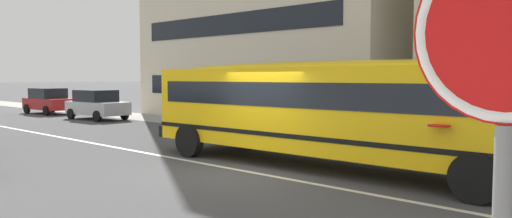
{
  "coord_description": "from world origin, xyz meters",
  "views": [
    {
      "loc": [
        8.29,
        -8.69,
        2.38
      ],
      "look_at": [
        -0.57,
        0.88,
        1.51
      ],
      "focal_mm": 34.12,
      "sensor_mm": 36.0,
      "label": 1
    }
  ],
  "objects": [
    {
      "name": "stop_sign_post",
      "position": [
        7.76,
        -6.79,
        2.23
      ],
      "size": [
        0.7,
        0.07,
        2.9
      ],
      "color": "slate",
      "rests_on": "ground_plane"
    },
    {
      "name": "parked_car_red_mid_block",
      "position": [
        -22.61,
        5.1,
        0.84
      ],
      "size": [
        3.97,
        2.02,
        1.64
      ],
      "rotation": [
        0.0,
        0.0,
        0.04
      ],
      "color": "maroon",
      "rests_on": "ground_plane"
    },
    {
      "name": "lane_centreline",
      "position": [
        0.0,
        0.0,
        0.0
      ],
      "size": [
        110.0,
        0.16,
        0.01
      ],
      "primitive_type": "cube",
      "color": "silver",
      "rests_on": "ground_plane"
    },
    {
      "name": "sidewalk_far",
      "position": [
        0.0,
        7.69,
        0.01
      ],
      "size": [
        120.0,
        3.0,
        0.01
      ],
      "primitive_type": "cube",
      "color": "gray",
      "rests_on": "ground_plane"
    },
    {
      "name": "school_bus",
      "position": [
        1.38,
        1.77,
        1.65
      ],
      "size": [
        12.51,
        2.97,
        2.78
      ],
      "rotation": [
        0.0,
        0.0,
        0.03
      ],
      "color": "yellow",
      "rests_on": "ground_plane"
    },
    {
      "name": "parked_car_silver_past_driveway",
      "position": [
        -16.48,
        5.05,
        0.84
      ],
      "size": [
        3.99,
        2.06,
        1.64
      ],
      "rotation": [
        0.0,
        0.0,
        0.06
      ],
      "color": "#B7BABF",
      "rests_on": "ground_plane"
    },
    {
      "name": "ground_plane",
      "position": [
        0.0,
        0.0,
        0.0
      ],
      "size": [
        400.0,
        400.0,
        0.0
      ],
      "primitive_type": "plane",
      "color": "#424244"
    }
  ]
}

